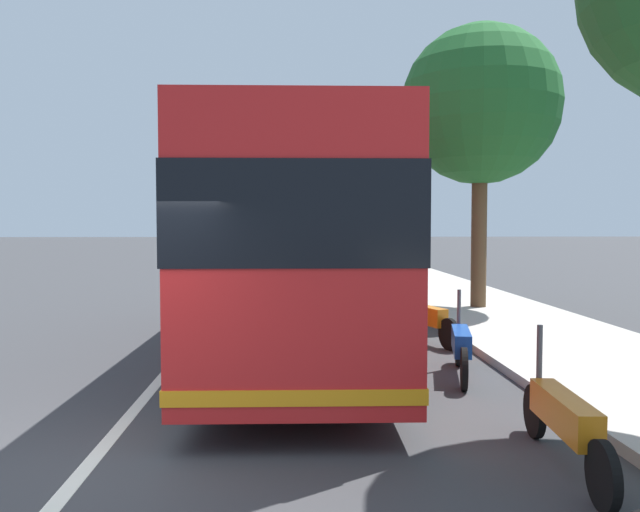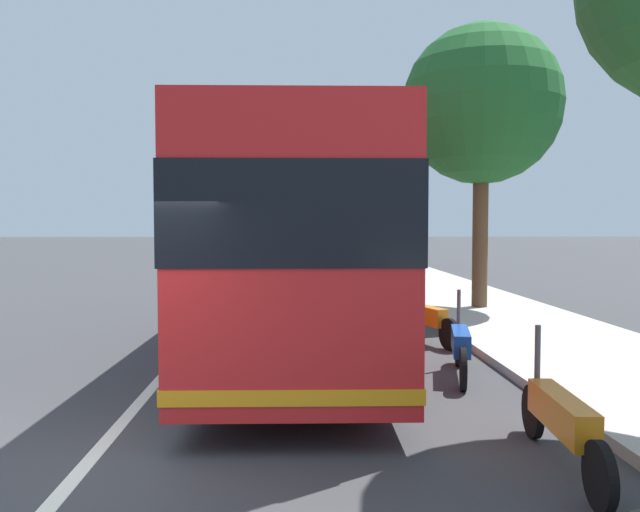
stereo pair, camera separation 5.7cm
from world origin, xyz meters
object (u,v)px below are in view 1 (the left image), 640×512
at_px(motorcycle_angled, 564,420).
at_px(car_oncoming, 293,258).
at_px(motorcycle_by_tree, 425,319).
at_px(car_far_distant, 220,249).
at_px(car_behind_bus, 295,242).
at_px(car_side_street, 246,242).
at_px(roadside_tree_far_block, 387,191).
at_px(coach_bus, 298,239).
at_px(motorcycle_nearest_curb, 461,346).
at_px(roadside_tree_mid_block, 481,106).

bearing_deg(motorcycle_angled, car_oncoming, 9.94).
height_order(motorcycle_by_tree, car_far_distant, car_far_distant).
relative_size(car_behind_bus, car_side_street, 1.05).
bearing_deg(roadside_tree_far_block, car_oncoming, 121.93).
bearing_deg(motorcycle_angled, car_behind_bus, 6.72).
distance_m(car_side_street, roadside_tree_far_block, 25.89).
bearing_deg(motorcycle_angled, coach_bus, 26.63).
bearing_deg(coach_bus, car_far_distant, 10.15).
relative_size(coach_bus, motorcycle_angled, 4.78).
bearing_deg(roadside_tree_far_block, car_behind_bus, 12.28).
xyz_separation_m(motorcycle_by_tree, car_behind_bus, (42.61, 2.17, 0.26)).
distance_m(motorcycle_by_tree, car_side_street, 45.60).
distance_m(motorcycle_nearest_curb, motorcycle_by_tree, 2.74).
height_order(car_behind_bus, roadside_tree_far_block, roadside_tree_far_block).
bearing_deg(roadside_tree_mid_block, car_behind_bus, 6.64).
xyz_separation_m(car_behind_bus, roadside_tree_far_block, (-21.50, -4.68, 3.32)).
distance_m(motorcycle_angled, car_side_street, 51.83).
relative_size(car_far_distant, roadside_tree_mid_block, 0.60).
bearing_deg(motorcycle_angled, roadside_tree_mid_block, -8.38).
height_order(coach_bus, car_side_street, coach_bus).
distance_m(motorcycle_angled, roadside_tree_mid_block, 11.80).
height_order(coach_bus, car_behind_bus, coach_bus).
distance_m(coach_bus, motorcycle_by_tree, 2.93).
xyz_separation_m(coach_bus, car_behind_bus, (43.08, -0.27, -1.29)).
relative_size(motorcycle_by_tree, car_side_street, 0.47).
distance_m(coach_bus, car_oncoming, 18.53).
relative_size(coach_bus, car_oncoming, 2.65).
height_order(car_oncoming, roadside_tree_far_block, roadside_tree_far_block).
xyz_separation_m(motorcycle_angled, roadside_tree_mid_block, (10.49, -2.35, 4.86)).
height_order(car_side_street, roadside_tree_far_block, roadside_tree_far_block).
height_order(car_oncoming, roadside_tree_mid_block, roadside_tree_mid_block).
distance_m(motorcycle_angled, car_oncoming, 24.42).
bearing_deg(car_side_street, motorcycle_by_tree, 6.78).
relative_size(motorcycle_angled, car_far_distant, 0.52).
height_order(car_oncoming, car_behind_bus, car_behind_bus).
bearing_deg(roadside_tree_far_block, motorcycle_nearest_curb, 173.88).
bearing_deg(roadside_tree_far_block, motorcycle_angled, 174.67).
height_order(motorcycle_angled, car_oncoming, car_oncoming).
xyz_separation_m(motorcycle_nearest_curb, roadside_tree_far_block, (23.85, -2.56, 3.58)).
distance_m(motorcycle_nearest_curb, car_far_distant, 32.44).
distance_m(motorcycle_nearest_curb, car_oncoming, 20.89).
bearing_deg(motorcycle_nearest_curb, roadside_tree_mid_block, -6.59).
bearing_deg(motorcycle_by_tree, car_far_distant, -6.74).
distance_m(motorcycle_by_tree, car_behind_bus, 42.66).
bearing_deg(roadside_tree_mid_block, roadside_tree_far_block, -0.70).
relative_size(motorcycle_angled, motorcycle_by_tree, 1.12).
bearing_deg(roadside_tree_mid_block, coach_bus, 134.60).
relative_size(motorcycle_angled, roadside_tree_mid_block, 0.31).
bearing_deg(motorcycle_angled, car_side_street, 11.47).
relative_size(motorcycle_nearest_curb, roadside_tree_far_block, 0.39).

